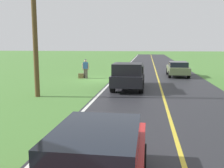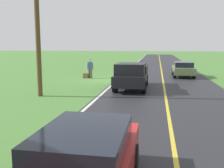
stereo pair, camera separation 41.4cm
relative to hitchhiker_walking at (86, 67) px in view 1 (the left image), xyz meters
name	(u,v)px [view 1 (the left image)]	position (x,y,z in m)	size (l,w,h in m)	color
ground_plane	(102,80)	(-1.61, 0.84, -0.98)	(200.00, 200.00, 0.00)	#4C7F38
road_surface	(159,81)	(-6.47, 0.84, -0.98)	(8.05, 120.00, 0.00)	#28282D
lane_edge_line	(113,80)	(-2.62, 0.84, -0.98)	(0.16, 117.60, 0.00)	silver
lane_centre_line	(159,81)	(-6.47, 0.84, -0.98)	(0.14, 117.60, 0.00)	gold
hitchhiker_walking	(86,67)	(0.00, 0.00, 0.00)	(0.62, 0.51, 1.75)	#4C473D
suitcase_carried	(81,76)	(0.41, 0.11, -0.76)	(0.20, 0.46, 0.44)	brown
pickup_truck_passing	(128,75)	(-4.24, 5.16, -0.01)	(2.11, 5.40, 1.82)	black
sedan_near_oncoming	(178,68)	(-8.39, -2.65, -0.23)	(1.95, 4.41, 1.41)	#66754C
sedan_ahead_same_lane	(95,164)	(-4.55, 18.09, -0.23)	(1.95, 4.41, 1.41)	red
utility_pole_roadside	(35,28)	(0.84, 8.52, 2.94)	(0.28, 0.28, 7.84)	brown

